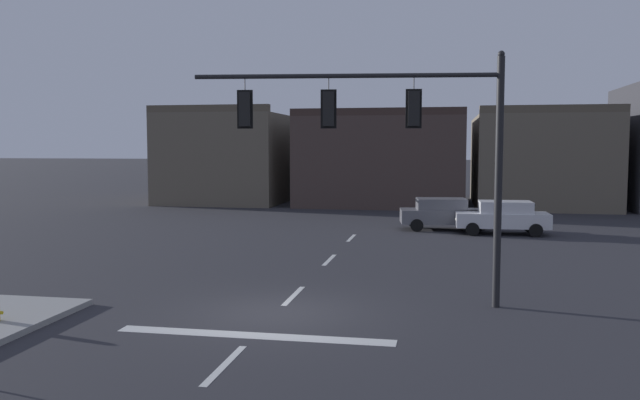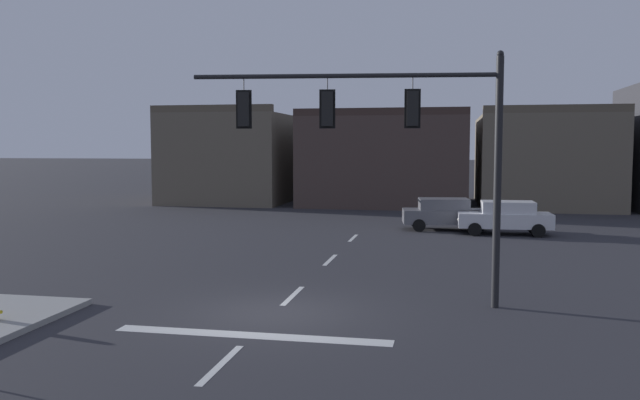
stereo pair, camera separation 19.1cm
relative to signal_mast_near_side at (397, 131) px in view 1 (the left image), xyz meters
The scene contains 7 objects.
ground_plane 5.68m from the signal_mast_near_side, 154.12° to the right, with size 400.00×400.00×0.00m, color #2B2B30.
stop_bar_paint 6.47m from the signal_mast_near_side, 130.61° to the right, with size 6.40×0.50×0.01m, color silver.
lane_centreline 5.52m from the signal_mast_near_side, 168.92° to the left, with size 0.16×26.40×0.01m.
signal_mast_near_side is the anchor object (origin of this frame).
car_lot_nearside 16.24m from the signal_mast_near_side, 74.93° to the left, with size 4.50×2.02×1.61m.
car_lot_middle 16.91m from the signal_mast_near_side, 85.60° to the left, with size 4.61×2.35×1.61m.
building_row 33.97m from the signal_mast_near_side, 71.34° to the left, with size 54.25×13.65×10.88m.
Camera 1 is at (4.11, -15.83, 4.24)m, focal length 36.61 mm.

